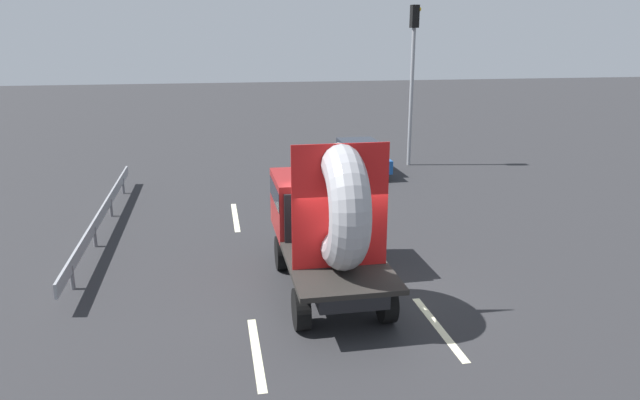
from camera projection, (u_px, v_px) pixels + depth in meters
name	position (u px, v px, depth m)	size (l,w,h in m)	color
ground_plane	(350.00, 297.00, 12.73)	(120.00, 120.00, 0.00)	#28282B
flatbed_truck	(326.00, 214.00, 12.82)	(2.02, 4.96, 3.52)	black
distant_sedan	(359.00, 156.00, 24.13)	(1.69, 3.95, 1.29)	black
traffic_light	(413.00, 65.00, 24.48)	(0.42, 0.36, 6.65)	gray
guardrail	(103.00, 213.00, 16.92)	(0.10, 11.12, 0.71)	gray
lane_dash_left_near	(256.00, 352.00, 10.50)	(2.55, 0.16, 0.01)	beige
lane_dash_left_far	(235.00, 217.00, 18.30)	(2.97, 0.16, 0.01)	beige
lane_dash_right_near	(439.00, 327.00, 11.39)	(2.63, 0.16, 0.01)	beige
lane_dash_right_far	(348.00, 212.00, 18.77)	(3.00, 0.16, 0.01)	beige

